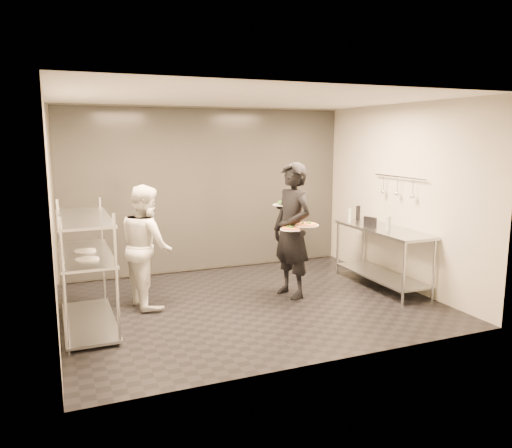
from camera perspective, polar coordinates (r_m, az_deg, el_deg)
name	(u,v)px	position (r m, az deg, el deg)	size (l,w,h in m)	color
room_shell	(223,195)	(7.84, -3.80, 3.31)	(5.00, 4.00, 2.80)	black
pass_rack	(86,265)	(6.40, -18.84, -4.47)	(0.60, 1.60, 1.50)	#B9BCC0
prep_counter	(382,247)	(7.93, 14.20, -2.57)	(0.60, 1.80, 0.92)	#B9BCC0
utensil_rail	(398,187)	(7.94, 15.93, 4.10)	(0.07, 1.20, 0.31)	#B9BCC0
waiter	(292,230)	(7.18, 4.14, -0.75)	(0.71, 0.47, 1.95)	black
chef	(146,246)	(6.96, -12.42, -2.46)	(0.81, 0.63, 1.67)	silver
pizza_plate_near	(291,229)	(6.93, 4.06, -0.53)	(0.31, 0.31, 0.05)	white
pizza_plate_far	(307,225)	(7.04, 5.83, -0.07)	(0.34, 0.34, 0.05)	white
salad_plate	(282,204)	(7.34, 2.95, 2.35)	(0.27, 0.27, 0.07)	white
pos_monitor	(370,222)	(7.93, 12.92, 0.23)	(0.04, 0.22, 0.16)	black
bottle_green	(350,215)	(8.40, 10.67, 1.04)	(0.06, 0.06, 0.21)	#93A094
bottle_clear	(388,223)	(7.73, 14.90, 0.10)	(0.06, 0.06, 0.21)	#93A094
bottle_dark	(358,213)	(8.55, 11.59, 1.26)	(0.07, 0.07, 0.24)	black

